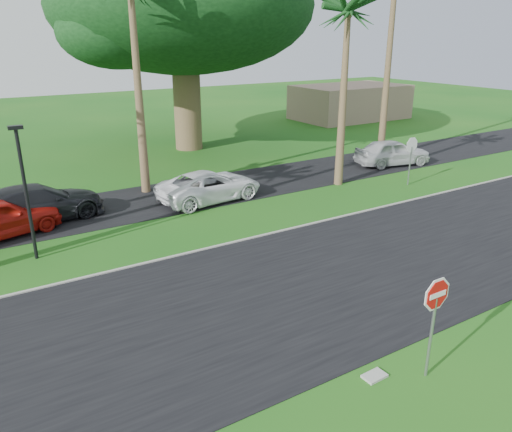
{
  "coord_description": "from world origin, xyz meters",
  "views": [
    {
      "loc": [
        -7.82,
        -9.03,
        7.38
      ],
      "look_at": [
        0.2,
        3.93,
        1.8
      ],
      "focal_mm": 35.0,
      "sensor_mm": 36.0,
      "label": 1
    }
  ],
  "objects": [
    {
      "name": "palm_right_near",
      "position": [
        9.0,
        10.0,
        8.19
      ],
      "size": [
        5.0,
        5.0,
        9.5
      ],
      "color": "brown",
      "rests_on": "ground"
    },
    {
      "name": "ground",
      "position": [
        0.0,
        0.0,
        0.0
      ],
      "size": [
        120.0,
        120.0,
        0.0
      ],
      "primitive_type": "plane",
      "color": "#155214",
      "rests_on": "ground"
    },
    {
      "name": "stop_sign_near",
      "position": [
        0.5,
        -3.0,
        1.77
      ],
      "size": [
        1.05,
        0.07,
        2.62
      ],
      "color": "gray",
      "rests_on": "ground"
    },
    {
      "name": "canopy_tree",
      "position": [
        6.0,
        22.0,
        8.95
      ],
      "size": [
        16.5,
        16.5,
        13.12
      ],
      "color": "brown",
      "rests_on": "ground"
    },
    {
      "name": "streetlight_right",
      "position": [
        -6.0,
        8.5,
        2.65
      ],
      "size": [
        0.45,
        0.25,
        4.64
      ],
      "color": "black",
      "rests_on": "ground"
    },
    {
      "name": "car_pickup",
      "position": [
        14.32,
        11.39,
        0.77
      ],
      "size": [
        4.8,
        2.78,
        1.54
      ],
      "primitive_type": "imported",
      "rotation": [
        0.0,
        0.0,
        1.34
      ],
      "color": "silver",
      "rests_on": "ground"
    },
    {
      "name": "building_far",
      "position": [
        24.0,
        26.0,
        1.5
      ],
      "size": [
        10.0,
        6.0,
        3.0
      ],
      "primitive_type": "cube",
      "color": "gray",
      "rests_on": "ground"
    },
    {
      "name": "parking_strip",
      "position": [
        0.0,
        12.5,
        0.01
      ],
      "size": [
        120.0,
        5.0,
        0.02
      ],
      "primitive_type": "cube",
      "color": "black",
      "rests_on": "ground"
    },
    {
      "name": "car_dark",
      "position": [
        -5.26,
        12.32,
        0.78
      ],
      "size": [
        5.57,
        2.74,
        1.56
      ],
      "primitive_type": "imported",
      "rotation": [
        0.0,
        0.0,
        1.68
      ],
      "color": "black",
      "rests_on": "ground"
    },
    {
      "name": "curb",
      "position": [
        0.0,
        6.05,
        0.03
      ],
      "size": [
        120.0,
        0.12,
        0.06
      ],
      "primitive_type": "cube",
      "color": "gray",
      "rests_on": "ground"
    },
    {
      "name": "stop_sign_far",
      "position": [
        12.0,
        8.0,
        1.77
      ],
      "size": [
        1.05,
        0.07,
        2.62
      ],
      "rotation": [
        0.0,
        0.0,
        3.14
      ],
      "color": "gray",
      "rests_on": "ground"
    },
    {
      "name": "road",
      "position": [
        0.0,
        2.0,
        0.01
      ],
      "size": [
        120.0,
        8.0,
        0.02
      ],
      "primitive_type": "cube",
      "color": "black",
      "rests_on": "ground"
    },
    {
      "name": "utility_slab",
      "position": [
        -0.55,
        -2.43,
        0.03
      ],
      "size": [
        0.56,
        0.37,
        0.06
      ],
      "primitive_type": "cube",
      "rotation": [
        0.0,
        0.0,
        0.03
      ],
      "color": "#9C9D95",
      "rests_on": "ground"
    },
    {
      "name": "car_minivan",
      "position": [
        2.08,
        11.08,
        0.7
      ],
      "size": [
        5.22,
        2.82,
        1.39
      ],
      "primitive_type": "imported",
      "rotation": [
        0.0,
        0.0,
        1.68
      ],
      "color": "white",
      "rests_on": "ground"
    }
  ]
}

